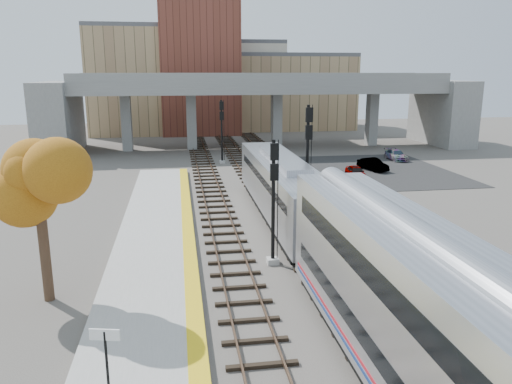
{
  "coord_description": "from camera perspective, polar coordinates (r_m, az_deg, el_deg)",
  "views": [
    {
      "loc": [
        -5.74,
        -18.93,
        9.8
      ],
      "look_at": [
        -1.1,
        10.61,
        2.5
      ],
      "focal_mm": 35.0,
      "sensor_mm": 36.0,
      "label": 1
    }
  ],
  "objects": [
    {
      "name": "ground",
      "position": [
        22.08,
        7.3,
        -12.75
      ],
      "size": [
        160.0,
        160.0,
        0.0
      ],
      "primitive_type": "plane",
      "color": "#47423D",
      "rests_on": "ground"
    },
    {
      "name": "platform",
      "position": [
        21.29,
        -12.35,
        -13.5
      ],
      "size": [
        4.5,
        60.0,
        0.35
      ],
      "primitive_type": "cube",
      "color": "#9E9E99",
      "rests_on": "ground"
    },
    {
      "name": "yellow_strip",
      "position": [
        21.16,
        -7.1,
        -12.9
      ],
      "size": [
        0.7,
        60.0,
        0.01
      ],
      "primitive_type": "cube",
      "color": "yellow",
      "rests_on": "platform"
    },
    {
      "name": "tracks",
      "position": [
        33.57,
        2.94,
        -3.14
      ],
      "size": [
        10.7,
        95.0,
        0.25
      ],
      "color": "black",
      "rests_on": "ground"
    },
    {
      "name": "overpass",
      "position": [
        64.94,
        0.56,
        10.19
      ],
      "size": [
        54.0,
        12.0,
        9.5
      ],
      "color": "slate",
      "rests_on": "ground"
    },
    {
      "name": "buildings_far",
      "position": [
        85.81,
        -4.33,
        12.39
      ],
      "size": [
        43.0,
        21.0,
        20.6
      ],
      "color": "tan",
      "rests_on": "ground"
    },
    {
      "name": "parking_lot",
      "position": [
        51.84,
        13.66,
        2.45
      ],
      "size": [
        14.0,
        18.0,
        0.04
      ],
      "primitive_type": "cube",
      "color": "black",
      "rests_on": "ground"
    },
    {
      "name": "locomotive",
      "position": [
        33.1,
        3.07,
        0.56
      ],
      "size": [
        3.02,
        19.05,
        4.1
      ],
      "color": "#A8AAB2",
      "rests_on": "ground"
    },
    {
      "name": "signal_mast_near",
      "position": [
        25.24,
        2.0,
        -1.66
      ],
      "size": [
        0.6,
        0.64,
        6.49
      ],
      "color": "#9E9E99",
      "rests_on": "ground"
    },
    {
      "name": "signal_mast_mid",
      "position": [
        34.51,
        5.9,
        3.71
      ],
      "size": [
        0.6,
        0.64,
        7.57
      ],
      "color": "#9E9E99",
      "rests_on": "ground"
    },
    {
      "name": "signal_mast_far",
      "position": [
        53.82,
        -3.93,
        6.76
      ],
      "size": [
        0.6,
        0.64,
        6.79
      ],
      "color": "#9E9E99",
      "rests_on": "ground"
    },
    {
      "name": "station_sign",
      "position": [
        15.68,
        -16.79,
        -16.85
      ],
      "size": [
        0.89,
        0.24,
        2.27
      ],
      "rotation": [
        0.0,
        0.0,
        -0.22
      ],
      "color": "black",
      "rests_on": "platform"
    },
    {
      "name": "tree",
      "position": [
        22.6,
        -23.68,
        0.67
      ],
      "size": [
        3.6,
        3.6,
        6.94
      ],
      "color": "#382619",
      "rests_on": "ground"
    },
    {
      "name": "car_a",
      "position": [
        47.3,
        11.34,
        2.25
      ],
      "size": [
        1.55,
        3.46,
        1.16
      ],
      "primitive_type": "imported",
      "rotation": [
        0.0,
        0.0,
        -0.06
      ],
      "color": "#99999E",
      "rests_on": "parking_lot"
    },
    {
      "name": "car_b",
      "position": [
        51.39,
        13.21,
        3.09
      ],
      "size": [
        2.29,
        3.88,
        1.21
      ],
      "primitive_type": "imported",
      "rotation": [
        0.0,
        0.0,
        0.3
      ],
      "color": "#99999E",
      "rests_on": "parking_lot"
    },
    {
      "name": "car_c",
      "position": [
        58.2,
        15.72,
        4.11
      ],
      "size": [
        1.59,
        3.87,
        1.12
      ],
      "primitive_type": "imported",
      "rotation": [
        0.0,
        0.0,
        -0.01
      ],
      "color": "#99999E",
      "rests_on": "parking_lot"
    }
  ]
}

